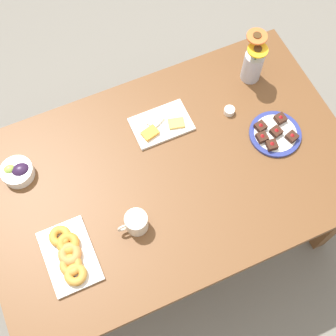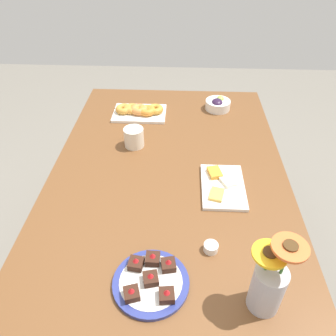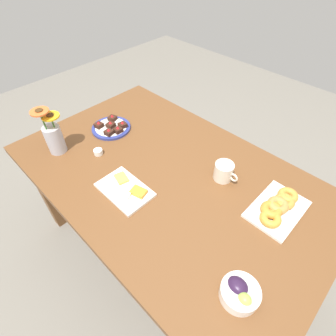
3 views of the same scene
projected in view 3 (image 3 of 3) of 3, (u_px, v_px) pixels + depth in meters
The scene contains 9 objects.
ground_plane at pixel (168, 246), 1.84m from camera, with size 6.00×6.00×0.00m, color slate.
dining_table at pixel (168, 185), 1.38m from camera, with size 1.60×1.00×0.74m.
coffee_mug at pixel (224, 171), 1.26m from camera, with size 0.13×0.09×0.09m.
grape_bowl at pixel (240, 292), 0.88m from camera, with size 0.14×0.14×0.07m.
cheese_platter at pixel (126, 190), 1.23m from camera, with size 0.26×0.17×0.03m.
croissant_platter at pixel (278, 207), 1.14m from camera, with size 0.19×0.28×0.05m.
jam_cup_honey at pixel (98, 152), 1.41m from camera, with size 0.05×0.05×0.03m.
dessert_plate at pixel (111, 127), 1.57m from camera, with size 0.23×0.23×0.05m.
flower_vase at pixel (54, 137), 1.37m from camera, with size 0.10×0.13×0.27m.
Camera 3 is at (0.64, -0.65, 1.69)m, focal length 28.00 mm.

